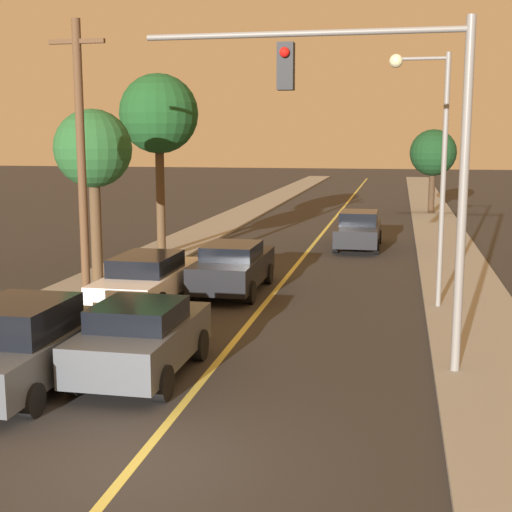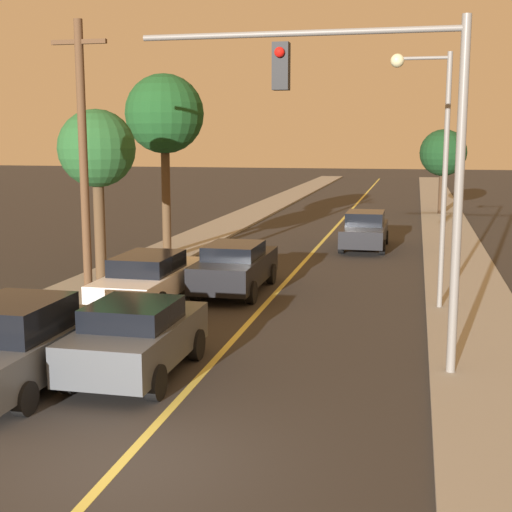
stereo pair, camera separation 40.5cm
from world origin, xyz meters
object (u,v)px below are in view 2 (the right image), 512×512
at_px(car_near_lane_front, 136,337).
at_px(tree_right_near, 443,153).
at_px(car_outer_lane_second, 150,278).
at_px(tree_left_near, 164,115).
at_px(tree_left_far, 97,150).
at_px(traffic_signal_mast, 382,132).
at_px(car_near_lane_second, 235,267).
at_px(utility_pole_left, 83,157).
at_px(streetlamp_right, 432,146).
at_px(car_outer_lane_front, 20,343).
at_px(car_far_oncoming, 365,230).

distance_m(car_near_lane_front, tree_right_near, 32.62).
relative_size(car_outer_lane_second, tree_left_near, 0.72).
bearing_deg(tree_left_far, car_outer_lane_second, -43.98).
bearing_deg(traffic_signal_mast, tree_right_near, 85.83).
height_order(car_near_lane_second, tree_left_far, tree_left_far).
distance_m(utility_pole_left, tree_left_far, 2.83).
height_order(streetlamp_right, utility_pole_left, utility_pole_left).
xyz_separation_m(car_near_lane_front, tree_left_far, (-4.63, 8.42, 3.47)).
relative_size(utility_pole_left, tree_left_far, 1.42).
distance_m(car_near_lane_front, tree_left_near, 15.32).
bearing_deg(car_near_lane_front, tree_left_near, 107.29).
xyz_separation_m(car_outer_lane_second, tree_right_near, (8.77, 25.93, 2.95)).
height_order(car_near_lane_second, traffic_signal_mast, traffic_signal_mast).
xyz_separation_m(tree_left_near, tree_left_far, (-0.30, -5.49, -1.26)).
height_order(tree_left_far, tree_right_near, tree_left_far).
relative_size(tree_left_far, tree_right_near, 1.08).
height_order(car_near_lane_second, streetlamp_right, streetlamp_right).
bearing_deg(car_near_lane_front, streetlamp_right, 50.36).
distance_m(utility_pole_left, tree_left_near, 8.33).
distance_m(car_outer_lane_front, traffic_signal_mast, 7.97).
distance_m(car_outer_lane_second, tree_right_near, 27.53).
bearing_deg(tree_right_near, tree_left_far, -116.14).
xyz_separation_m(car_near_lane_second, utility_pole_left, (-3.79, -2.19, 3.34)).
distance_m(streetlamp_right, utility_pole_left, 9.50).
relative_size(traffic_signal_mast, tree_left_far, 1.24).
bearing_deg(tree_right_near, tree_left_near, -121.99).
height_order(streetlamp_right, tree_left_far, streetlamp_right).
relative_size(car_near_lane_front, traffic_signal_mast, 0.58).
bearing_deg(tree_left_near, car_near_lane_front, -72.71).
height_order(car_far_oncoming, utility_pole_left, utility_pole_left).
height_order(car_near_lane_second, car_outer_lane_front, car_outer_lane_front).
bearing_deg(traffic_signal_mast, car_far_oncoming, 94.80).
xyz_separation_m(traffic_signal_mast, tree_left_far, (-9.23, 7.16, -0.52)).
bearing_deg(traffic_signal_mast, streetlamp_right, 79.28).
xyz_separation_m(car_near_lane_second, car_outer_lane_second, (-1.95, -2.09, -0.02)).
height_order(traffic_signal_mast, utility_pole_left, utility_pole_left).
height_order(car_far_oncoming, tree_right_near, tree_right_near).
bearing_deg(tree_left_near, car_near_lane_second, -54.17).
relative_size(car_far_oncoming, utility_pole_left, 0.62).
xyz_separation_m(utility_pole_left, tree_left_far, (-0.85, 2.70, 0.13)).
xyz_separation_m(car_near_lane_front, car_outer_lane_front, (-1.95, -0.98, 0.04)).
bearing_deg(traffic_signal_mast, tree_left_near, 125.20).
xyz_separation_m(car_near_lane_front, streetlamp_right, (5.65, 6.82, 3.66)).
bearing_deg(traffic_signal_mast, car_near_lane_front, -164.66).
distance_m(streetlamp_right, tree_left_far, 10.41).
bearing_deg(car_outer_lane_front, car_near_lane_second, 77.66).
bearing_deg(tree_right_near, streetlamp_right, -92.69).
height_order(traffic_signal_mast, tree_right_near, traffic_signal_mast).
distance_m(traffic_signal_mast, tree_right_near, 30.60).
relative_size(streetlamp_right, utility_pole_left, 0.87).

